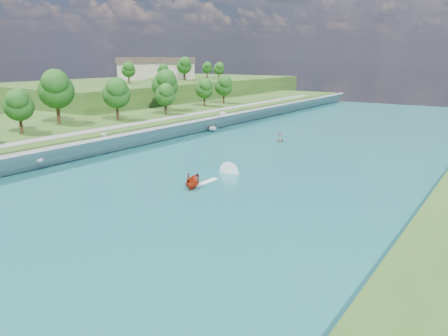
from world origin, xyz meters
The scene contains 10 objects.
ground centered at (0.00, 0.00, 0.00)m, with size 260.00×260.00×0.00m, color #2D5119.
river_water centered at (0.00, 20.00, 0.05)m, with size 55.00×240.00×0.10m, color #175756.
berm_west centered at (-50.00, 20.00, 1.75)m, with size 45.00×240.00×3.50m, color #2D5119.
ridge_west centered at (-82.50, 95.00, 4.50)m, with size 60.00×120.00×9.00m, color #2D5119.
riprap_bank centered at (-25.87, 19.25, 1.83)m, with size 4.34×236.00×4.27m.
riverside_path centered at (-32.50, 20.00, 3.55)m, with size 3.00×200.00×0.10m, color gray.
ridge_houses centered at (-88.67, 100.00, 13.31)m, with size 29.50×29.50×8.40m.
trees_ridge centered at (-70.43, 94.13, 13.26)m, with size 17.71×53.00×9.95m.
motorboat centered at (-0.39, 12.64, 0.74)m, with size 3.60×18.90×1.99m.
raft centered at (-6.22, 48.03, 0.48)m, with size 3.21×3.66×1.68m.
Camera 1 is at (34.91, -33.56, 17.13)m, focal length 35.00 mm.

